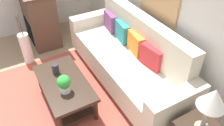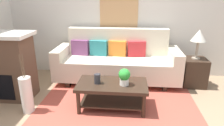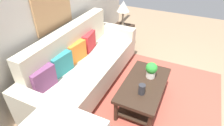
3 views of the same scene
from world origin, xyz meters
name	(u,v)px [view 3 (image 3 of 3)]	position (x,y,z in m)	size (l,w,h in m)	color
ground_plane	(181,112)	(0.00, 0.00, 0.00)	(9.02, 9.02, 0.00)	#9E7F60
wall_back	(53,7)	(0.00, 2.23, 1.35)	(5.02, 0.10, 2.70)	silver
area_rug	(150,102)	(0.00, 0.50, 0.01)	(2.61, 2.12, 0.01)	#B24C3D
couch	(84,66)	(-0.08, 1.69, 0.43)	(2.49, 0.84, 1.08)	beige
throw_pillow_plum	(43,79)	(-0.88, 1.81, 0.68)	(0.36, 0.12, 0.32)	#7A4270
throw_pillow_teal	(62,64)	(-0.48, 1.81, 0.68)	(0.36, 0.12, 0.32)	teal
throw_pillow_orange	(77,52)	(-0.08, 1.81, 0.68)	(0.36, 0.12, 0.32)	orange
throw_pillow_crimson	(89,41)	(0.31, 1.81, 0.68)	(0.36, 0.12, 0.32)	red
coffee_table	(143,89)	(-0.09, 0.62, 0.31)	(1.10, 0.60, 0.43)	#332319
tabletop_vase	(142,89)	(-0.32, 0.59, 0.51)	(0.10, 0.10, 0.16)	#2D2D33
potted_plant_tabletop	(151,70)	(0.10, 0.58, 0.57)	(0.18, 0.18, 0.26)	white
side_table	(122,37)	(1.46, 1.62, 0.28)	(0.44, 0.44, 0.56)	#332319
table_lamp	(123,7)	(1.46, 1.62, 0.99)	(0.28, 0.28, 0.57)	gray
framed_painting	(52,4)	(-0.08, 2.16, 1.42)	(0.81, 0.03, 0.76)	tan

